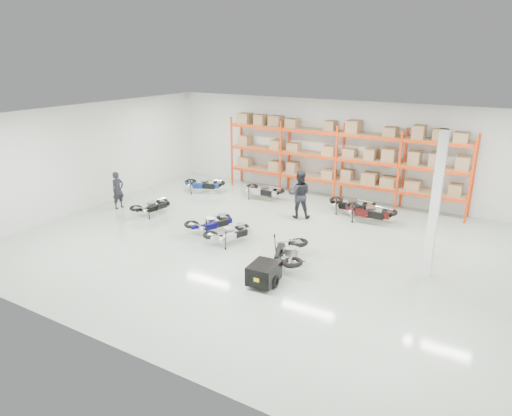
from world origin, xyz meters
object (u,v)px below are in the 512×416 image
Objects in this scene: moto_back_b at (263,188)px; person_back at (299,195)px; moto_blue_centre at (211,220)px; moto_back_a at (203,182)px; moto_back_d at (369,208)px; moto_silver_left at (230,230)px; moto_touring_right at (289,249)px; moto_black_far_left at (152,204)px; trailer at (264,273)px; moto_back_c at (351,202)px; person_left at (118,190)px.

moto_back_b is 0.88× the size of person_back.
moto_blue_centre is 0.97× the size of moto_back_b.
moto_back_d reaches higher than moto_back_a.
moto_touring_right is (2.63, -0.53, 0.08)m from moto_silver_left.
person_back is at bearing -139.80° from moto_black_far_left.
person_back reaches higher than moto_back_d.
moto_back_c reaches higher than trailer.
moto_back_c is 1.11m from moto_back_d.
trailer is at bearing -108.64° from moto_touring_right.
moto_back_b is at bearing 115.75° from trailer.
moto_back_a is at bearing 132.73° from trailer.
moto_silver_left is at bearing -178.44° from moto_black_far_left.
person_left reaches higher than moto_back_c.
moto_blue_centre is 1.04× the size of trailer.
moto_blue_centre is at bearing -88.77° from person_left.
moto_back_d is (0.98, 5.27, -0.01)m from moto_touring_right.
moto_back_d is at bearing -123.19° from moto_back_c.
moto_back_a is 3.09m from moto_back_b.
moto_back_d is at bearing -109.01° from moto_back_a.
person_left is at bearing 111.23° from moto_back_d.
moto_back_a is 5.69m from person_back.
moto_blue_centre is at bearing -173.98° from moto_back_b.
moto_silver_left is at bearing -162.01° from moto_back_b.
moto_back_d is at bearing 60.85° from moto_touring_right.
moto_silver_left is 1.04× the size of moto_black_far_left.
moto_back_a is at bearing 92.33° from moto_back_c.
person_back is (-2.66, -0.98, 0.43)m from moto_back_d.
moto_touring_right reaches higher than moto_back_c.
moto_blue_centre is 6.40m from moto_back_d.
person_left reaches higher than moto_back_a.
person_left is at bearing 152.96° from moto_touring_right.
person_back is (-1.69, 5.88, 0.59)m from trailer.
moto_blue_centre is 1.27m from moto_silver_left.
person_left is (-4.78, -4.41, 0.29)m from moto_back_b.
person_left is 7.91m from person_back.
moto_back_b is at bearing -61.57° from moto_blue_centre.
moto_silver_left is 4.64m from moto_black_far_left.
trailer is (0.00, -1.60, -0.18)m from moto_touring_right.
moto_blue_centre is 3.93m from person_back.
moto_touring_right is 1.15× the size of person_left.
moto_silver_left is 5.95m from moto_back_d.
moto_back_c is at bearing 59.29° from moto_back_d.
moto_touring_right is 1.07× the size of moto_back_a.
person_back reaches higher than moto_black_far_left.
moto_back_a is at bearing 125.93° from moto_touring_right.
person_left reaches higher than moto_back_d.
moto_back_b reaches higher than moto_black_far_left.
moto_back_c reaches higher than moto_blue_centre.
person_left is at bearing 19.60° from moto_blue_centre.
moto_touring_right is 0.95× the size of person_back.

